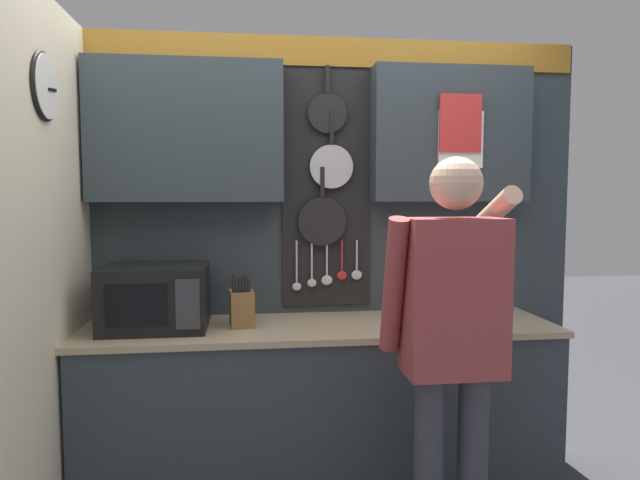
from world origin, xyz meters
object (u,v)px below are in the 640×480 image
Objects in this scene: microwave at (156,297)px; knife_block at (242,308)px; person at (452,330)px; utensil_crock at (438,303)px.

microwave reaches higher than knife_block.
knife_block is at bearing 143.49° from person.
utensil_crock reaches higher than microwave.
knife_block is 1.03m from person.
utensil_crock is 0.22× the size of person.
person reaches higher than microwave.
utensil_crock is at bearing 0.13° from microwave.
microwave is at bearing -179.96° from knife_block.
microwave is 1.33× the size of utensil_crock.
knife_block is 0.98m from utensil_crock.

